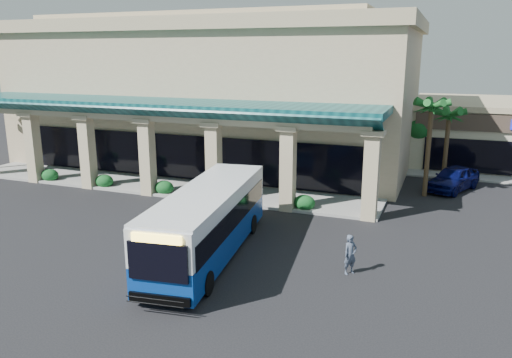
% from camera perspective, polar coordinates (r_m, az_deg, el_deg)
% --- Properties ---
extents(ground, '(110.00, 110.00, 0.00)m').
position_cam_1_polar(ground, '(23.93, -3.68, -6.70)').
color(ground, black).
extents(main_building, '(30.80, 14.80, 11.35)m').
position_cam_1_polar(main_building, '(40.36, -4.64, 10.04)').
color(main_building, tan).
rests_on(main_building, ground).
extents(arcade, '(30.00, 6.20, 5.70)m').
position_cam_1_polar(arcade, '(32.71, -11.55, 3.88)').
color(arcade, '#0B3E42').
rests_on(arcade, ground).
extents(palm_0, '(2.40, 2.40, 6.60)m').
position_cam_1_polar(palm_0, '(31.72, 19.13, 3.90)').
color(palm_0, '#16541E').
rests_on(palm_0, ground).
extents(palm_1, '(2.40, 2.40, 5.80)m').
position_cam_1_polar(palm_1, '(34.73, 20.95, 3.90)').
color(palm_1, '#16541E').
rests_on(palm_1, ground).
extents(broadleaf_tree, '(2.60, 2.60, 4.81)m').
position_cam_1_polar(broadleaf_tree, '(39.79, 18.10, 4.59)').
color(broadleaf_tree, '#10481A').
rests_on(broadleaf_tree, ground).
extents(transit_bus, '(3.83, 10.88, 2.98)m').
position_cam_1_polar(transit_bus, '(21.43, -5.43, -5.02)').
color(transit_bus, '#0A3895').
rests_on(transit_bus, ground).
extents(pedestrian, '(0.68, 0.70, 1.61)m').
position_cam_1_polar(pedestrian, '(20.22, 10.72, -8.48)').
color(pedestrian, '#455064').
rests_on(pedestrian, ground).
extents(car_silver, '(3.61, 4.98, 1.58)m').
position_cam_1_polar(car_silver, '(34.20, 21.61, 0.07)').
color(car_silver, '#090E4C').
rests_on(car_silver, ground).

